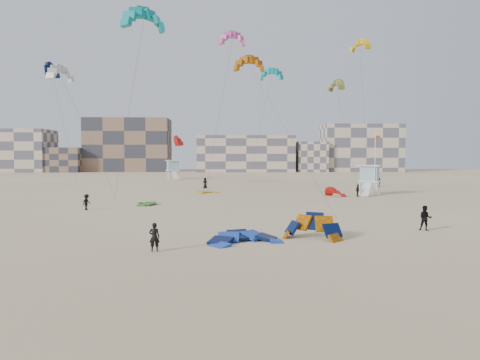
{
  "coord_description": "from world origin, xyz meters",
  "views": [
    {
      "loc": [
        2.72,
        -28.21,
        5.43
      ],
      "look_at": [
        3.91,
        6.0,
        3.63
      ],
      "focal_mm": 35.0,
      "sensor_mm": 36.0,
      "label": 1
    }
  ],
  "objects_px": {
    "kite_ground_orange": "(311,239)",
    "lifeguard_tower_near": "(370,180)",
    "kite_ground_blue": "(245,243)",
    "kitesurfer_main": "(154,237)"
  },
  "relations": [
    {
      "from": "kite_ground_blue",
      "to": "kite_ground_orange",
      "type": "bearing_deg",
      "value": -5.52
    },
    {
      "from": "kite_ground_blue",
      "to": "kite_ground_orange",
      "type": "distance_m",
      "value": 4.5
    },
    {
      "from": "kite_ground_orange",
      "to": "lifeguard_tower_near",
      "type": "bearing_deg",
      "value": 94.23
    },
    {
      "from": "kite_ground_orange",
      "to": "lifeguard_tower_near",
      "type": "relative_size",
      "value": 0.65
    },
    {
      "from": "lifeguard_tower_near",
      "to": "kite_ground_blue",
      "type": "bearing_deg",
      "value": -92.16
    },
    {
      "from": "kite_ground_blue",
      "to": "kitesurfer_main",
      "type": "bearing_deg",
      "value": -174.52
    },
    {
      "from": "kite_ground_blue",
      "to": "lifeguard_tower_near",
      "type": "distance_m",
      "value": 39.92
    },
    {
      "from": "kitesurfer_main",
      "to": "lifeguard_tower_near",
      "type": "xyz_separation_m",
      "value": [
        24.13,
        37.64,
        1.22
      ]
    },
    {
      "from": "kite_ground_orange",
      "to": "kitesurfer_main",
      "type": "xyz_separation_m",
      "value": [
        -9.63,
        -3.65,
        0.82
      ]
    },
    {
      "from": "kite_ground_blue",
      "to": "kite_ground_orange",
      "type": "height_order",
      "value": "kite_ground_orange"
    }
  ]
}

